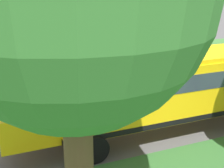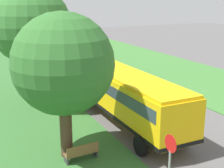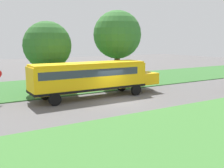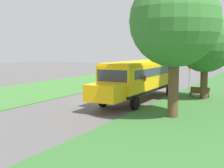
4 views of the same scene
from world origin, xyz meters
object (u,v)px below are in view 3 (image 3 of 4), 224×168
(school_bus, at_px, (93,76))
(park_bench, at_px, (43,89))
(oak_tree_beside_bus, at_px, (48,45))
(oak_tree_roadside_mid, at_px, (118,35))

(school_bus, distance_m, park_bench, 5.48)
(park_bench, bearing_deg, school_bus, 39.25)
(oak_tree_beside_bus, distance_m, oak_tree_roadside_mid, 8.02)
(school_bus, bearing_deg, oak_tree_beside_bus, -151.14)
(school_bus, xyz_separation_m, park_bench, (-4.09, -3.34, -1.45))
(oak_tree_beside_bus, distance_m, park_bench, 4.31)
(school_bus, relative_size, oak_tree_beside_bus, 1.79)
(oak_tree_roadside_mid, height_order, park_bench, oak_tree_roadside_mid)
(oak_tree_roadside_mid, bearing_deg, oak_tree_beside_bus, -90.96)
(school_bus, distance_m, oak_tree_roadside_mid, 7.94)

